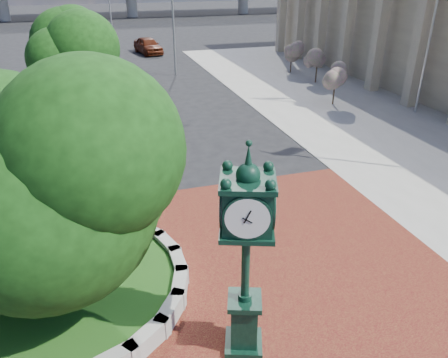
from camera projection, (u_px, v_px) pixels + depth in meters
The scene contains 14 objects.
ground at pixel (237, 261), 13.15m from camera, with size 200.00×200.00×0.00m, color black.
plaza at pixel (249, 281), 12.29m from camera, with size 12.00×12.00×0.04m, color maroon.
sidewalk at pixel (437, 114), 25.97m from camera, with size 20.00×50.00×0.04m, color #9E9B93.
planter_wall at pixel (147, 271), 12.31m from camera, with size 2.96×6.77×0.54m.
grass_bed at pixel (61, 289), 11.73m from camera, with size 6.10×6.10×0.40m, color #1D4814.
tree_planter at pixel (37, 170), 10.17m from camera, with size 5.20×5.20×6.33m.
tree_street at pixel (78, 54), 26.07m from camera, with size 4.40×4.40×5.45m.
post_clock at pixel (246, 247), 9.01m from camera, with size 1.29×1.29×5.08m.
parked_car at pixel (148, 45), 43.41m from camera, with size 1.87×4.64×1.58m, color #4B1A0A.
flagpole_b at pixel (435, 11), 23.78m from camera, with size 1.75×0.33×11.27m.
street_lamp_near at pixel (175, 4), 32.91m from camera, with size 2.00×0.78×9.15m.
shrub_near at pixel (335, 80), 27.11m from camera, with size 1.20×1.20×2.20m.
shrub_mid at pixel (317, 61), 32.24m from camera, with size 1.20×1.20×2.20m.
shrub_far at pixel (292, 53), 35.27m from camera, with size 1.20×1.20×2.20m.
Camera 1 is at (-3.56, -10.10, 8.04)m, focal length 35.00 mm.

